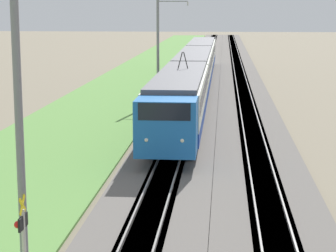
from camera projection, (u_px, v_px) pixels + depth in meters
The scene contains 9 objects.
ballast_main at pixel (196, 89), 61.84m from camera, with size 240.00×4.40×0.30m.
ballast_adjacent at pixel (242, 89), 61.48m from camera, with size 240.00×4.40×0.30m.
track_main at pixel (196, 89), 61.84m from camera, with size 240.00×1.57×0.45m.
track_adjacent at pixel (242, 89), 61.47m from camera, with size 240.00×1.57×0.45m.
grass_verge at pixel (123, 89), 62.44m from camera, with size 240.00×8.64×0.12m.
passenger_train at pixel (194, 69), 58.15m from camera, with size 58.73×2.95×4.94m.
crossing_signal_aux at pixel (23, 237), 17.41m from camera, with size 0.70×0.23×2.84m.
catenary_mast_near at pixel (21, 117), 17.12m from camera, with size 0.22×2.56×9.49m.
catenary_mast_mid at pixel (159, 45), 52.89m from camera, with size 0.22×2.56×9.11m.
Camera 1 is at (-11.48, -2.59, 7.73)m, focal length 70.00 mm.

